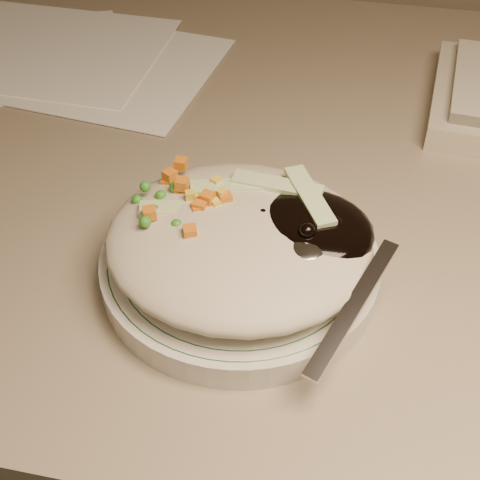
# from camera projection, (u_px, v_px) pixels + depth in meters

# --- Properties ---
(desk) EXTENTS (1.40, 0.70, 0.74)m
(desk) POSITION_uv_depth(u_px,v_px,m) (322.00, 301.00, 0.76)
(desk) COLOR gray
(desk) RESTS_ON ground
(plate) EXTENTS (0.21, 0.21, 0.02)m
(plate) POSITION_uv_depth(u_px,v_px,m) (240.00, 265.00, 0.50)
(plate) COLOR silver
(plate) RESTS_ON desk
(plate_rim) EXTENTS (0.20, 0.20, 0.00)m
(plate_rim) POSITION_uv_depth(u_px,v_px,m) (240.00, 256.00, 0.49)
(plate_rim) COLOR #144723
(plate_rim) RESTS_ON plate
(meal) EXTENTS (0.21, 0.19, 0.05)m
(meal) POSITION_uv_depth(u_px,v_px,m) (246.00, 236.00, 0.48)
(meal) COLOR #B1A790
(meal) RESTS_ON plate
(papers) EXTENTS (0.45, 0.30, 0.00)m
(papers) POSITION_uv_depth(u_px,v_px,m) (30.00, 56.00, 0.76)
(papers) COLOR white
(papers) RESTS_ON desk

